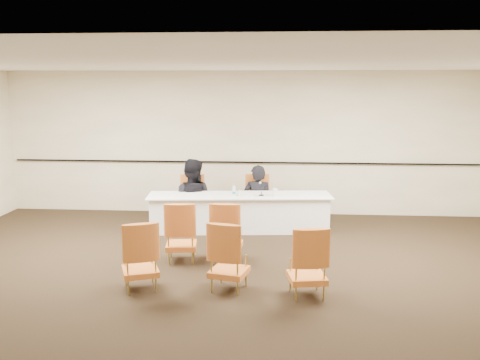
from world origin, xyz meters
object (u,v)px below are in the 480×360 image
object	(u,v)px
aud_chair_back_right	(307,261)
water_bottle	(234,190)
panelist_second	(192,204)
aud_chair_back_left	(140,255)
panelist_second_chair	(192,200)
aud_chair_back_mid	(229,255)
panelist_main	(258,206)
aud_chair_front_mid	(227,231)
panelist_main_chair	(258,200)
coffee_cup	(275,193)
panel_table	(240,213)
aud_chair_front_left	(181,231)
drinking_glass	(239,193)
microphone	(261,189)

from	to	relation	value
aud_chair_back_right	water_bottle	bearing A→B (deg)	101.55
panelist_second	aud_chair_back_left	size ratio (longest dim) A/B	1.87
panelist_second_chair	aud_chair_back_mid	distance (m)	3.57
panelist_second_chair	aud_chair_back_left	world-z (taller)	same
panelist_main	aud_chair_front_mid	world-z (taller)	panelist_main
panelist_second	panelist_main_chair	bearing A→B (deg)	-165.85
panelist_main	coffee_cup	bearing A→B (deg)	121.56
panel_table	aud_chair_back_left	size ratio (longest dim) A/B	3.59
panelist_main_chair	aud_chair_front_left	xyz separation A→B (m)	(-1.08, -2.41, 0.00)
panel_table	panelist_second_chair	size ratio (longest dim) A/B	3.59
panelist_main_chair	aud_chair_back_right	distance (m)	3.76
drinking_glass	coffee_cup	xyz separation A→B (m)	(0.67, -0.06, 0.02)
water_bottle	aud_chair_front_left	world-z (taller)	aud_chair_front_left
drinking_glass	aud_chair_back_left	bearing A→B (deg)	-109.98
panelist_second_chair	aud_chair_back_left	size ratio (longest dim) A/B	1.00
panel_table	coffee_cup	world-z (taller)	coffee_cup
panel_table	panelist_main	xyz separation A→B (m)	(0.32, 0.56, 0.01)
panelist_main_chair	water_bottle	size ratio (longest dim) A/B	4.65
panelist_second	water_bottle	distance (m)	1.09
panelist_main	aud_chair_front_mid	distance (m)	2.39
coffee_cup	panelist_main	bearing A→B (deg)	117.93
aud_chair_back_left	drinking_glass	bearing A→B (deg)	48.91
drinking_glass	panelist_second	bearing A→B (deg)	154.10
panelist_second_chair	aud_chair_back_left	bearing A→B (deg)	-97.47
panelist_main_chair	panelist_second_chair	bearing A→B (deg)	180.00
drinking_glass	aud_chair_back_right	xyz separation A→B (m)	(1.12, -3.07, -0.26)
aud_chair_front_left	aud_chair_back_right	bearing A→B (deg)	-40.35
coffee_cup	aud_chair_front_left	size ratio (longest dim) A/B	0.15
water_bottle	aud_chair_back_right	world-z (taller)	aud_chair_back_right
drinking_glass	panelist_main	bearing A→B (deg)	61.75
drinking_glass	aud_chair_front_mid	size ratio (longest dim) A/B	0.11
panelist_main_chair	aud_chair_back_right	xyz separation A→B (m)	(0.80, -3.67, 0.00)
panelist_main	water_bottle	size ratio (longest dim) A/B	7.96
panelist_main_chair	aud_chair_front_mid	size ratio (longest dim) A/B	1.00
microphone	aud_chair_back_left	distance (m)	3.36
panel_table	coffee_cup	size ratio (longest dim) A/B	23.47
panelist_second_chair	coffee_cup	bearing A→B (deg)	-23.53
panelist_second_chair	aud_chair_front_mid	xyz separation A→B (m)	(0.92, -2.23, 0.00)
water_bottle	aud_chair_front_left	distance (m)	1.92
aud_chair_front_mid	coffee_cup	bearing A→B (deg)	69.15
aud_chair_front_mid	aud_chair_back_right	distance (m)	1.76
microphone	water_bottle	bearing A→B (deg)	171.95
aud_chair_front_left	coffee_cup	bearing A→B (deg)	44.33
microphone	aud_chair_front_mid	bearing A→B (deg)	-116.59
coffee_cup	aud_chair_back_right	world-z (taller)	aud_chair_back_right
panelist_second_chair	panel_table	bearing A→B (deg)	-29.35
drinking_glass	coffee_cup	size ratio (longest dim) A/B	0.69
coffee_cup	aud_chair_front_mid	size ratio (longest dim) A/B	0.15
water_bottle	drinking_glass	bearing A→B (deg)	27.26
panelist_second_chair	microphone	xyz separation A→B (m)	(1.38, -0.49, 0.33)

